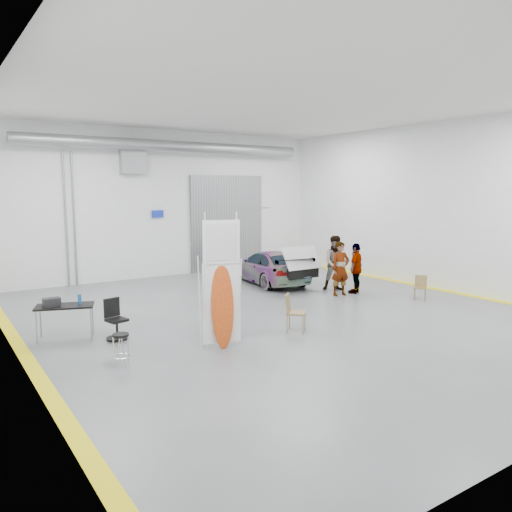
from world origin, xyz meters
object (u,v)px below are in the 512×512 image
person_a (340,269)px  person_c (356,268)px  person_b (336,263)px  folding_chair_far (420,293)px  surfboard_display (225,294)px  office_chair (116,322)px  shop_stool (121,350)px  sedan_car (269,267)px  work_table (61,306)px  folding_chair_near (296,320)px

person_a → person_c: (0.72, -0.02, -0.05)m
person_b → person_c: 0.80m
folding_chair_far → surfboard_display: bearing=-118.7°
office_chair → surfboard_display: bearing=-60.3°
person_a → folding_chair_far: 2.69m
person_a → office_chair: 8.04m
shop_stool → person_c: bearing=15.6°
person_b → office_chair: (-8.48, -1.41, -0.55)m
person_b → person_c: size_ratio=1.12×
surfboard_display → sedan_car: bearing=63.5°
person_c → shop_stool: 9.60m
work_table → sedan_car: bearing=20.9°
person_a → person_b: (0.49, 0.74, 0.06)m
person_a → surfboard_display: 6.70m
surfboard_display → work_table: size_ratio=2.11×
folding_chair_near → shop_stool: 4.52m
sedan_car → folding_chair_near: sedan_car is taller
surfboard_display → office_chair: surfboard_display is taller
folding_chair_near → folding_chair_far: 5.70m
folding_chair_near → work_table: size_ratio=0.67×
sedan_car → office_chair: size_ratio=4.41×
folding_chair_far → office_chair: (-9.65, 1.33, 0.18)m
folding_chair_far → person_b: bearing=169.2°
person_a → folding_chair_far: (1.66, -2.00, -0.68)m
folding_chair_far → work_table: work_table is taller
sedan_car → office_chair: bearing=35.9°
person_c → work_table: (-9.80, 0.03, -0.04)m
surfboard_display → office_chair: (-1.87, 2.03, -0.83)m
person_c → shop_stool: size_ratio=2.54×
person_a → surfboard_display: bearing=-145.7°
sedan_car → folding_chair_near: (-3.28, -5.83, -0.32)m
folding_chair_far → work_table: size_ratio=0.54×
person_c → work_table: 9.80m
person_a → person_b: 0.89m
sedan_car → folding_chair_far: 5.73m
work_table → office_chair: work_table is taller
person_c → folding_chair_near: (-4.72, -2.61, -0.57)m
sedan_car → person_b: person_b is taller
sedan_car → folding_chair_near: size_ratio=4.40×
sedan_car → folding_chair_near: bearing=68.4°
work_table → shop_stool: bearing=-77.8°
person_b → work_table: person_b is taller
person_a → shop_stool: 8.93m
person_c → work_table: bearing=-27.1°
sedan_car → work_table: sedan_car is taller
surfboard_display → folding_chair_far: size_ratio=3.90×
surfboard_display → folding_chair_far: surfboard_display is taller
folding_chair_near → person_b: bearing=-6.6°
person_b → office_chair: size_ratio=2.01×
person_a → person_b: bearing=66.9°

